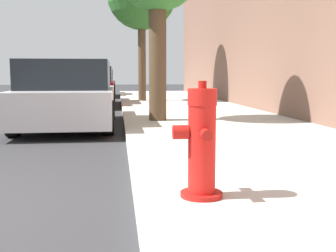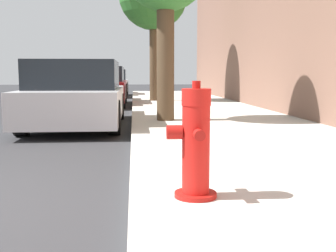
% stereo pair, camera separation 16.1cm
% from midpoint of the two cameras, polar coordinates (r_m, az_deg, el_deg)
% --- Properties ---
extents(fire_hydrant, '(0.38, 0.40, 0.87)m').
position_cam_midpoint_polar(fire_hydrant, '(3.12, 3.04, -2.51)').
color(fire_hydrant, '#A91511').
rests_on(fire_hydrant, sidewalk_slab).
extents(parked_car_near, '(1.76, 4.05, 1.30)m').
position_cam_midpoint_polar(parked_car_near, '(8.50, -13.83, 4.03)').
color(parked_car_near, '#B7B7BC').
rests_on(parked_car_near, ground_plane).
extents(parked_car_mid, '(1.80, 4.18, 1.28)m').
position_cam_midpoint_polar(parked_car_mid, '(14.13, -11.21, 5.26)').
color(parked_car_mid, maroon).
rests_on(parked_car_mid, ground_plane).
extents(parked_car_far, '(1.82, 4.14, 1.25)m').
position_cam_midpoint_polar(parked_car_far, '(19.97, -10.05, 5.72)').
color(parked_car_far, silver).
rests_on(parked_car_far, ground_plane).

